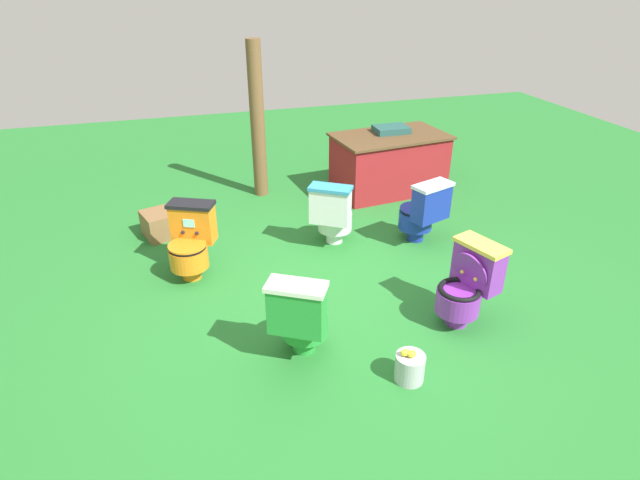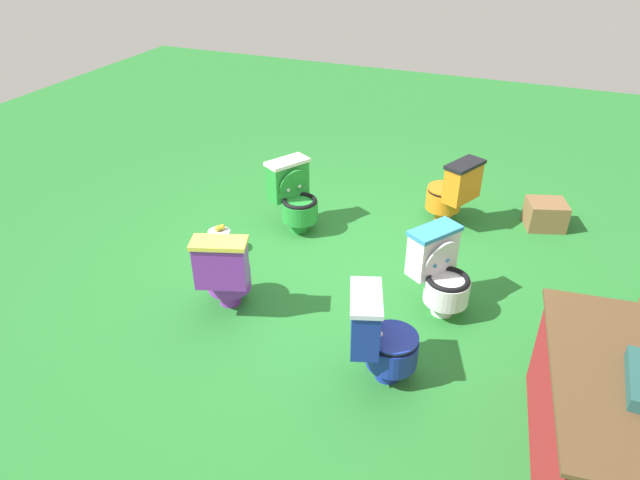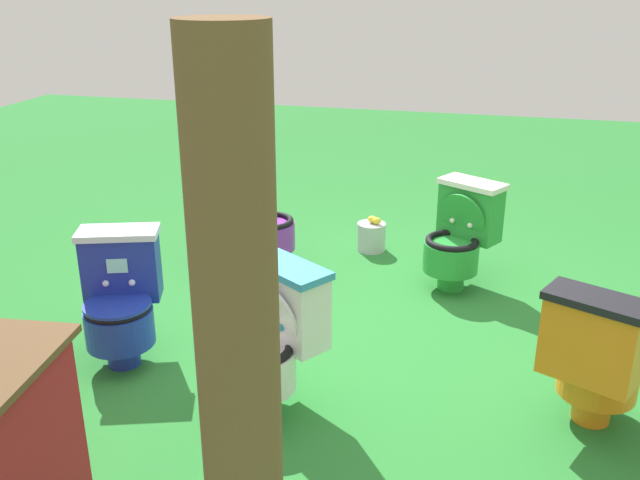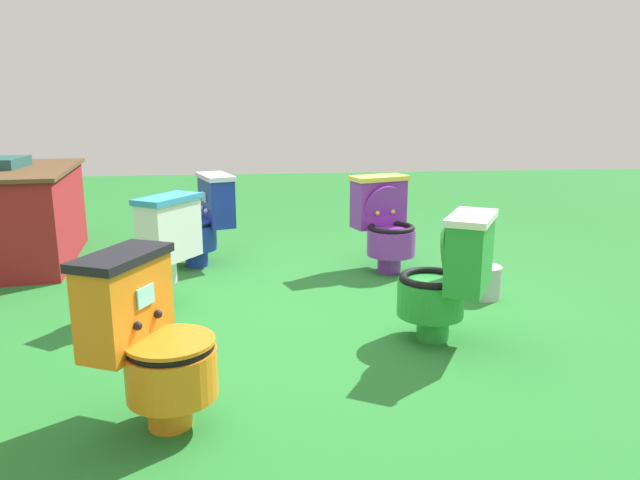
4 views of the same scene
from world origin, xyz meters
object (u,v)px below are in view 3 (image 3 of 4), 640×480
Objects in this scene: toilet_orange at (595,358)px; toilet_white at (272,338)px; toilet_purple at (256,219)px; wooden_post at (244,470)px; lemon_bucket at (371,236)px; toilet_green at (460,234)px; toilet_blue at (120,298)px.

toilet_orange is 1.00× the size of toilet_white.
toilet_purple is 3.50m from wooden_post.
lemon_bucket is at bearing 106.17° from toilet_purple.
lemon_bucket is at bearing -5.47° from toilet_green.
toilet_blue is 0.37× the size of wooden_post.
toilet_purple is 1.75m from toilet_white.
wooden_post is at bearing 108.48° from toilet_blue.
toilet_blue is 1.00× the size of toilet_purple.
toilet_green is at bearing -82.25° from toilet_white.
toilet_purple is at bearing 31.26° from toilet_green.
toilet_orange and toilet_white have the same top height.
wooden_post reaches higher than toilet_purple.
wooden_post reaches higher than toilet_white.
toilet_orange is at bearing -119.38° from wooden_post.
wooden_post is (-1.13, 3.26, 0.61)m from toilet_purple.
toilet_purple is (1.44, 0.03, 0.00)m from toilet_green.
toilet_green is 0.37× the size of wooden_post.
toilet_blue is at bearing -155.74° from toilet_orange.
toilet_orange is at bearing 145.66° from toilet_green.
wooden_post is (-0.48, 1.63, 0.61)m from toilet_white.
toilet_white is at bearing -73.72° from wooden_post.
wooden_post is at bearing 114.44° from toilet_green.
toilet_purple is 1.00× the size of toilet_white.
toilet_blue is 1.44m from toilet_purple.
toilet_green is 3.37m from wooden_post.
toilet_orange is 1.00× the size of toilet_blue.
toilet_orange reaches higher than lemon_bucket.
wooden_post is at bearing -94.36° from toilet_orange.
toilet_green is 1.64m from toilet_orange.
toilet_blue is 2.21m from lemon_bucket.
toilet_purple is 0.37× the size of wooden_post.
wooden_post is at bearing 0.39° from toilet_purple.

